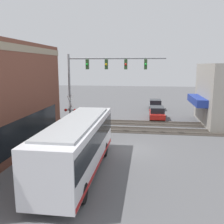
% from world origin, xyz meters
% --- Properties ---
extents(ground_plane, '(120.00, 120.00, 0.00)m').
position_xyz_m(ground_plane, '(0.00, 0.00, 0.00)').
color(ground_plane, '#565659').
extents(city_bus, '(10.32, 2.59, 3.30)m').
position_xyz_m(city_bus, '(-4.64, 2.80, 1.82)').
color(city_bus, silver).
rests_on(city_bus, ground).
extents(traffic_signal_gantry, '(0.42, 9.06, 7.52)m').
position_xyz_m(traffic_signal_gantry, '(4.39, 3.16, 5.73)').
color(traffic_signal_gantry, gray).
rests_on(traffic_signal_gantry, ground).
extents(crossing_signal, '(1.41, 1.18, 3.81)m').
position_xyz_m(crossing_signal, '(3.92, 5.89, 2.30)').
color(crossing_signal, gray).
rests_on(crossing_signal, ground).
extents(rail_track_near, '(2.60, 60.00, 0.15)m').
position_xyz_m(rail_track_near, '(6.00, 0.00, 0.03)').
color(rail_track_near, '#332D28').
rests_on(rail_track_near, ground).
extents(rail_track_far, '(2.60, 60.00, 0.15)m').
position_xyz_m(rail_track_far, '(9.20, 0.00, 0.03)').
color(rail_track_far, '#332D28').
rests_on(rail_track_far, ground).
extents(parked_car_red, '(4.27, 1.82, 1.52)m').
position_xyz_m(parked_car_red, '(11.87, -2.60, 0.70)').
color(parked_car_red, '#B21E19').
rests_on(parked_car_red, ground).
extents(parked_car_grey, '(4.27, 1.82, 1.51)m').
position_xyz_m(parked_car_grey, '(18.40, -2.60, 0.69)').
color(parked_car_grey, slate).
rests_on(parked_car_grey, ground).
extents(pedestrian_at_crossing, '(0.34, 0.34, 1.78)m').
position_xyz_m(pedestrian_at_crossing, '(3.55, 4.56, 0.91)').
color(pedestrian_at_crossing, black).
rests_on(pedestrian_at_crossing, ground).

